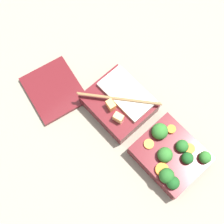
% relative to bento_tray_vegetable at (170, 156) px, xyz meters
% --- Properties ---
extents(ground_plane, '(3.00, 3.00, 0.00)m').
position_rel_bento_tray_vegetable_xyz_m(ground_plane, '(0.08, -0.00, -0.03)').
color(ground_plane, gray).
extents(bento_tray_vegetable, '(0.17, 0.15, 0.08)m').
position_rel_bento_tray_vegetable_xyz_m(bento_tray_vegetable, '(0.00, 0.00, 0.00)').
color(bento_tray_vegetable, maroon).
rests_on(bento_tray_vegetable, ground_plane).
extents(bento_tray_rice, '(0.18, 0.16, 0.07)m').
position_rel_bento_tray_vegetable_xyz_m(bento_tray_rice, '(0.20, -0.00, -0.00)').
color(bento_tray_rice, maroon).
rests_on(bento_tray_rice, ground_plane).
extents(bento_lid, '(0.19, 0.17, 0.01)m').
position_rel_bento_tray_vegetable_xyz_m(bento_lid, '(0.36, 0.10, -0.03)').
color(bento_lid, maroon).
rests_on(bento_lid, ground_plane).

